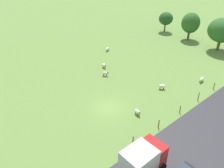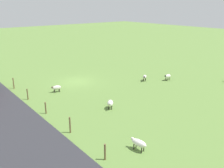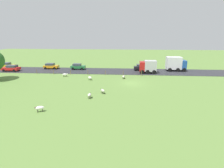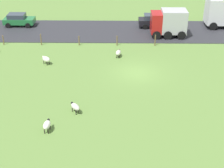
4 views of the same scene
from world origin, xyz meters
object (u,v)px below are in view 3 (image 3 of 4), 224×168
object	(u,v)px
sheep_5	(65,74)
car_0	(11,68)
truck_0	(175,64)
sheep_3	(90,78)
car_2	(78,66)
car_4	(51,66)
car_1	(7,65)
sheep_4	(90,95)
sheep_0	(103,91)
sheep_1	(40,108)
car_3	(142,67)
truck_1	(148,66)
sheep_2	(124,77)

from	to	relation	value
sheep_5	car_0	world-z (taller)	car_0
truck_0	sheep_3	bearing A→B (deg)	119.09
car_2	car_4	size ratio (longest dim) A/B	0.98
car_1	sheep_4	bearing A→B (deg)	-128.35
sheep_0	car_4	world-z (taller)	car_4
sheep_1	car_4	bearing A→B (deg)	20.23
sheep_1	car_1	world-z (taller)	car_1
sheep_4	sheep_5	world-z (taller)	sheep_4
sheep_1	car_4	world-z (taller)	car_4
car_2	sheep_4	bearing A→B (deg)	-160.79
truck_0	car_0	size ratio (longest dim) A/B	1.14
car_1	car_3	world-z (taller)	car_3
car_4	truck_0	bearing A→B (deg)	-90.45
sheep_5	car_0	bearing A→B (deg)	72.76
car_0	car_4	world-z (taller)	car_0
sheep_0	car_0	world-z (taller)	car_0
sheep_4	car_2	xyz separation A→B (m)	(22.28, 7.76, 0.33)
truck_1	car_1	world-z (taller)	truck_1
truck_0	car_1	distance (m)	46.75
sheep_1	truck_0	world-z (taller)	truck_0
sheep_1	sheep_4	xyz separation A→B (m)	(5.31, -5.22, 0.01)
sheep_5	car_2	world-z (taller)	car_2
car_1	car_4	bearing A→B (deg)	-90.01
sheep_5	car_2	size ratio (longest dim) A/B	0.33
car_1	car_3	xyz separation A→B (m)	(-0.47, -38.15, 0.02)
sheep_1	car_1	xyz separation A→B (m)	(27.84, 23.25, 0.35)
sheep_1	sheep_5	distance (m)	19.18
car_0	sheep_0	bearing A→B (deg)	-121.78
sheep_1	car_2	xyz separation A→B (m)	(27.59, 2.54, 0.34)
car_1	car_3	distance (m)	38.15
truck_0	car_1	xyz separation A→B (m)	(0.27, 46.74, -1.10)
sheep_2	sheep_0	bearing A→B (deg)	162.50
sheep_0	sheep_3	world-z (taller)	sheep_3
sheep_1	car_2	bearing A→B (deg)	5.27
sheep_2	sheep_1	bearing A→B (deg)	150.59
sheep_3	truck_1	world-z (taller)	truck_1
sheep_3	car_0	bearing A→B (deg)	71.06
sheep_0	car_2	world-z (taller)	car_2
sheep_4	truck_0	world-z (taller)	truck_0
car_3	sheep_0	bearing A→B (deg)	157.88
sheep_3	truck_0	size ratio (longest dim) A/B	0.21
sheep_4	sheep_5	size ratio (longest dim) A/B	0.83
sheep_2	truck_0	distance (m)	16.48
sheep_0	car_1	bearing A→B (deg)	56.24
sheep_2	car_1	distance (m)	34.82
sheep_3	car_3	world-z (taller)	car_3
car_0	car_3	size ratio (longest dim) A/B	0.95
truck_1	truck_0	bearing A→B (deg)	-65.60
car_2	sheep_5	bearing A→B (deg)	175.70
sheep_3	sheep_4	size ratio (longest dim) A/B	1.01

